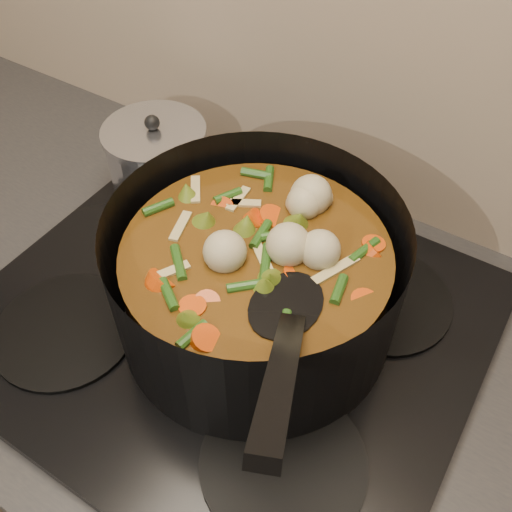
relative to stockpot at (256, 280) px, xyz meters
The scene contains 4 objects.
counter 0.55m from the stockpot, 157.03° to the right, with size 2.64×0.64×0.91m.
stovetop 0.10m from the stockpot, 157.03° to the right, with size 0.62×0.54×0.03m.
stockpot is the anchor object (origin of this frame).
saucepan 0.31m from the stockpot, 151.89° to the left, with size 0.16×0.16×0.13m.
Camera 1 is at (0.27, 1.58, 1.53)m, focal length 40.00 mm.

